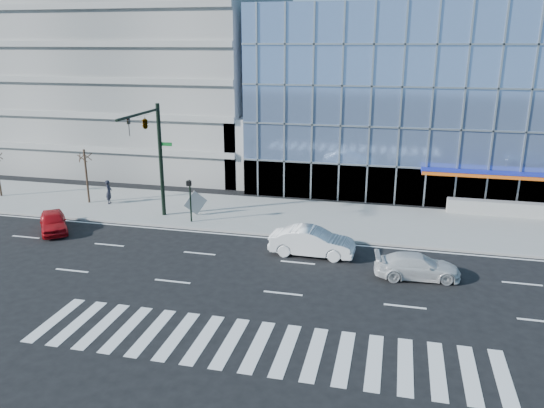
{
  "coord_description": "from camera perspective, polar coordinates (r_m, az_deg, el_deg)",
  "views": [
    {
      "loc": [
        5.07,
        -27.72,
        12.17
      ],
      "look_at": [
        -2.24,
        3.0,
        2.48
      ],
      "focal_mm": 35.0,
      "sensor_mm": 36.0,
      "label": 1
    }
  ],
  "objects": [
    {
      "name": "white_suv",
      "position": [
        29.59,
        15.35,
        -6.48
      ],
      "size": [
        4.72,
        2.36,
        1.31
      ],
      "primitive_type": "imported",
      "rotation": [
        0.0,
        0.0,
        1.69
      ],
      "color": "silver",
      "rests_on": "ground"
    },
    {
      "name": "sidewalk",
      "position": [
        38.05,
        5.03,
        -1.54
      ],
      "size": [
        120.0,
        8.0,
        0.15
      ],
      "primitive_type": "cube",
      "color": "gray",
      "rests_on": "ground"
    },
    {
      "name": "street_tree_near",
      "position": [
        42.93,
        -19.52,
        4.81
      ],
      "size": [
        1.1,
        1.1,
        4.23
      ],
      "color": "#332319",
      "rests_on": "sidewalk"
    },
    {
      "name": "ramp_block",
      "position": [
        47.93,
        -0.23,
        6.04
      ],
      "size": [
        6.0,
        8.0,
        6.0
      ],
      "primitive_type": "cube",
      "color": "gray",
      "rests_on": "ground"
    },
    {
      "name": "parking_garage",
      "position": [
        59.32,
        -12.02,
        14.61
      ],
      "size": [
        24.0,
        24.0,
        20.0
      ],
      "primitive_type": "cube",
      "color": "gray",
      "rests_on": "ground"
    },
    {
      "name": "red_sedan",
      "position": [
        38.2,
        -22.47,
        -1.77
      ],
      "size": [
        3.74,
        4.18,
        1.37
      ],
      "primitive_type": "imported",
      "rotation": [
        0.0,
        0.0,
        0.66
      ],
      "color": "#AE0D13",
      "rests_on": "ground"
    },
    {
      "name": "ped_signal_post",
      "position": [
        36.76,
        -8.83,
        1.03
      ],
      "size": [
        0.3,
        0.33,
        3.0
      ],
      "color": "black",
      "rests_on": "sidewalk"
    },
    {
      "name": "tilted_panel",
      "position": [
        38.51,
        -8.23,
        0.13
      ],
      "size": [
        1.37,
        1.3,
        1.83
      ],
      "primitive_type": "cube",
      "rotation": [
        0.0,
        0.72,
        0.76
      ],
      "color": "#969696",
      "rests_on": "sidewalk"
    },
    {
      "name": "white_sedan",
      "position": [
        31.52,
        4.33,
        -4.08
      ],
      "size": [
        5.06,
        1.88,
        1.65
      ],
      "primitive_type": "imported",
      "rotation": [
        0.0,
        0.0,
        1.54
      ],
      "color": "white",
      "rests_on": "ground"
    },
    {
      "name": "traffic_signal",
      "position": [
        36.56,
        -13.0,
        7.18
      ],
      "size": [
        1.14,
        5.74,
        8.0
      ],
      "color": "black",
      "rests_on": "sidewalk"
    },
    {
      "name": "theatre_building",
      "position": [
        54.65,
        23.17,
        10.83
      ],
      "size": [
        42.0,
        26.0,
        15.0
      ],
      "primitive_type": "cube",
      "color": "#7591C4",
      "rests_on": "ground"
    },
    {
      "name": "pedestrian",
      "position": [
        42.78,
        -17.14,
        1.26
      ],
      "size": [
        0.6,
        0.77,
        1.85
      ],
      "primitive_type": "imported",
      "rotation": [
        0.0,
        0.0,
        1.83
      ],
      "color": "black",
      "rests_on": "sidewalk"
    },
    {
      "name": "ground",
      "position": [
        30.69,
        2.79,
        -6.31
      ],
      "size": [
        160.0,
        160.0,
        0.0
      ],
      "primitive_type": "plane",
      "color": "black",
      "rests_on": "ground"
    }
  ]
}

